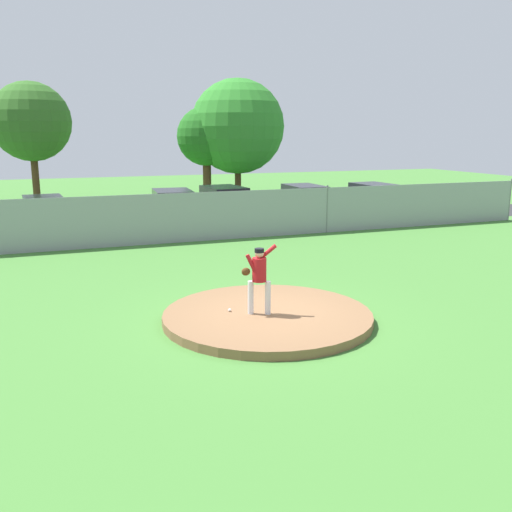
# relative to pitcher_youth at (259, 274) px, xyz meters

# --- Properties ---
(ground_plane) EXTENTS (80.00, 80.00, 0.00)m
(ground_plane) POSITION_rel_pitcher_youth_xyz_m (0.23, 6.05, -1.14)
(ground_plane) COLOR #427A33
(asphalt_strip) EXTENTS (44.00, 7.00, 0.01)m
(asphalt_strip) POSITION_rel_pitcher_youth_xyz_m (0.23, 14.55, -1.14)
(asphalt_strip) COLOR #2B2B2D
(asphalt_strip) RESTS_ON ground_plane
(pitchers_mound) EXTENTS (4.80, 4.80, 0.20)m
(pitchers_mound) POSITION_rel_pitcher_youth_xyz_m (0.23, 0.05, -1.04)
(pitchers_mound) COLOR brown
(pitchers_mound) RESTS_ON ground_plane
(pitcher_youth) EXTENTS (0.80, 0.32, 1.61)m
(pitcher_youth) POSITION_rel_pitcher_youth_xyz_m (0.00, 0.00, 0.00)
(pitcher_youth) COLOR silver
(pitcher_youth) RESTS_ON pitchers_mound
(baseball) EXTENTS (0.07, 0.07, 0.07)m
(baseball) POSITION_rel_pitcher_youth_xyz_m (-0.57, 0.39, -0.90)
(baseball) COLOR white
(baseball) RESTS_ON pitchers_mound
(chainlink_fence) EXTENTS (33.85, 0.07, 2.05)m
(chainlink_fence) POSITION_rel_pitcher_youth_xyz_m (0.23, 10.05, -0.16)
(chainlink_fence) COLOR gray
(chainlink_fence) RESTS_ON ground_plane
(parked_car_navy) EXTENTS (2.09, 4.70, 1.62)m
(parked_car_navy) POSITION_rel_pitcher_youth_xyz_m (12.06, 14.31, -0.36)
(parked_car_navy) COLOR #161E4C
(parked_car_navy) RESTS_ON ground_plane
(parked_car_red) EXTENTS (2.16, 4.60, 1.64)m
(parked_car_red) POSITION_rel_pitcher_youth_xyz_m (1.21, 14.44, -0.35)
(parked_car_red) COLOR #A81919
(parked_car_red) RESTS_ON ground_plane
(parked_car_silver) EXTENTS (1.86, 4.78, 1.61)m
(parked_car_silver) POSITION_rel_pitcher_youth_xyz_m (8.20, 14.84, -0.36)
(parked_car_silver) COLOR #B7BABF
(parked_car_silver) RESTS_ON ground_plane
(parked_car_burgundy) EXTENTS (2.16, 4.76, 1.67)m
(parked_car_burgundy) POSITION_rel_pitcher_youth_xyz_m (3.86, 14.91, -0.34)
(parked_car_burgundy) COLOR maroon
(parked_car_burgundy) RESTS_ON ground_plane
(parked_car_charcoal) EXTENTS (2.05, 4.90, 1.56)m
(parked_car_charcoal) POSITION_rel_pitcher_youth_xyz_m (-4.46, 14.28, -0.38)
(parked_car_charcoal) COLOR #232328
(parked_car_charcoal) RESTS_ON ground_plane
(traffic_cone_orange) EXTENTS (0.40, 0.40, 0.55)m
(traffic_cone_orange) POSITION_rel_pitcher_youth_xyz_m (-2.05, 16.56, -0.88)
(traffic_cone_orange) COLOR orange
(traffic_cone_orange) RESTS_ON asphalt_strip
(tree_tall_centre) EXTENTS (4.52, 4.52, 7.15)m
(tree_tall_centre) POSITION_rel_pitcher_youth_xyz_m (-4.83, 24.01, 3.73)
(tree_tall_centre) COLOR #4C331E
(tree_tall_centre) RESTS_ON ground_plane
(tree_slender_far) EXTENTS (3.68, 3.68, 5.89)m
(tree_slender_far) POSITION_rel_pitcher_youth_xyz_m (5.35, 23.24, 2.87)
(tree_slender_far) COLOR #4C331E
(tree_slender_far) RESTS_ON ground_plane
(tree_broad_left) EXTENTS (5.92, 5.92, 7.61)m
(tree_broad_left) POSITION_rel_pitcher_youth_xyz_m (7.32, 22.94, 3.51)
(tree_broad_left) COLOR #4C331E
(tree_broad_left) RESTS_ON ground_plane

